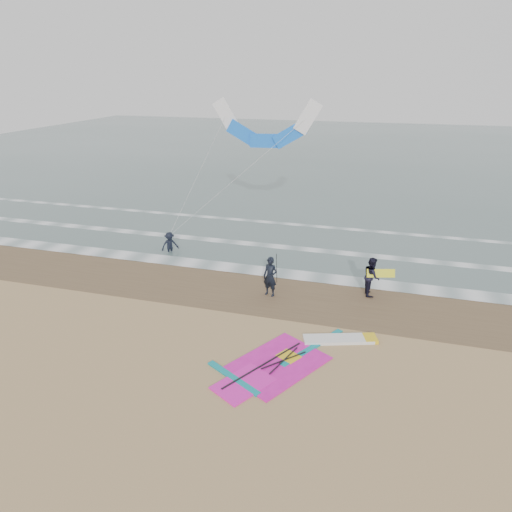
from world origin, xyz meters
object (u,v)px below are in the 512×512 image
(person_standing, at_px, (270,277))
(surf_kite, at_px, (266,129))
(person_walking, at_px, (372,276))
(person_wading, at_px, (169,240))
(windsurf_rig, at_px, (295,357))

(person_standing, distance_m, surf_kite, 9.96)
(person_standing, height_order, surf_kite, surf_kite)
(person_standing, relative_size, surf_kite, 0.24)
(person_walking, relative_size, surf_kite, 0.23)
(person_standing, bearing_deg, person_wading, 166.72)
(person_wading, distance_m, surf_kite, 8.59)
(person_wading, bearing_deg, person_standing, -70.75)
(person_walking, bearing_deg, windsurf_rig, 147.69)
(person_walking, distance_m, person_wading, 11.84)
(person_standing, xyz_separation_m, person_wading, (-7.02, 3.79, -0.17))
(person_walking, xyz_separation_m, surf_kite, (-6.88, 6.35, 5.84))
(windsurf_rig, xyz_separation_m, person_wading, (-9.19, 8.54, 0.75))
(windsurf_rig, bearing_deg, person_standing, 114.59)
(windsurf_rig, relative_size, person_walking, 3.17)
(person_wading, bearing_deg, person_walking, -54.03)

